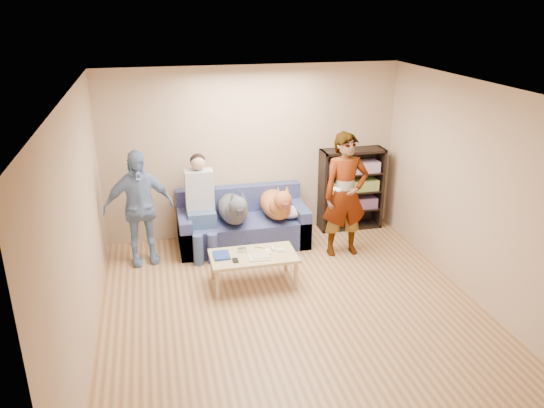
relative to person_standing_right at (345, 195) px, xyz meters
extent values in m
plane|color=#90633D|center=(-1.12, -1.45, -0.89)|extent=(5.00, 5.00, 0.00)
plane|color=white|center=(-1.12, -1.45, 1.71)|extent=(5.00, 5.00, 0.00)
plane|color=tan|center=(-1.12, 1.05, 0.41)|extent=(4.50, 0.00, 4.50)
plane|color=tan|center=(-1.12, -3.95, 0.41)|extent=(4.50, 0.00, 4.50)
plane|color=tan|center=(-3.37, -1.45, 0.41)|extent=(0.00, 5.00, 5.00)
plane|color=tan|center=(1.13, -1.45, 0.41)|extent=(0.00, 5.00, 5.00)
ellipsoid|color=silver|center=(-0.68, 0.50, -0.39)|extent=(0.44, 0.37, 0.15)
imported|color=gray|center=(0.00, 0.00, 0.00)|extent=(0.66, 0.44, 1.79)
imported|color=#7CA3C7|center=(-2.84, 0.37, -0.08)|extent=(1.01, 0.55, 1.63)
cube|color=white|center=(-0.20, -0.20, 0.17)|extent=(0.08, 0.13, 0.03)
cube|color=navy|center=(-1.85, -0.56, -0.46)|extent=(0.20, 0.26, 0.03)
cube|color=silver|center=(-1.40, -0.71, -0.47)|extent=(0.26, 0.20, 0.02)
cube|color=#B7B192|center=(-1.37, -0.69, -0.45)|extent=(0.22, 0.17, 0.01)
cube|color=#AEAEB3|center=(-1.57, -0.49, -0.45)|extent=(0.11, 0.06, 0.05)
cube|color=silver|center=(-1.17, -0.51, -0.46)|extent=(0.04, 0.13, 0.03)
cube|color=white|center=(-1.09, -0.59, -0.46)|extent=(0.09, 0.06, 0.03)
cylinder|color=silver|center=(-1.25, -0.63, -0.46)|extent=(0.07, 0.07, 0.02)
cylinder|color=white|center=(-1.25, -0.55, -0.46)|extent=(0.07, 0.07, 0.02)
cylinder|color=#D7521E|center=(-1.47, -0.77, -0.47)|extent=(0.13, 0.06, 0.01)
cylinder|color=black|center=(-1.33, -0.43, -0.47)|extent=(0.13, 0.08, 0.01)
cube|color=black|center=(-1.70, -0.73, -0.47)|extent=(0.07, 0.12, 0.02)
cube|color=#515B93|center=(-1.37, 0.60, -0.68)|extent=(1.90, 0.85, 0.42)
cube|color=#515B93|center=(-1.37, 0.93, -0.27)|extent=(1.90, 0.18, 0.40)
cube|color=#515B93|center=(-2.23, 0.60, -0.60)|extent=(0.18, 0.85, 0.58)
cube|color=#515B93|center=(-0.51, 0.60, -0.60)|extent=(0.18, 0.85, 0.58)
cube|color=#3C5385|center=(-1.99, 0.52, -0.36)|extent=(0.40, 0.38, 0.22)
cylinder|color=#394C7F|center=(-2.09, 0.10, -0.68)|extent=(0.14, 0.14, 0.47)
cylinder|color=#424C92|center=(-1.89, 0.10, -0.68)|extent=(0.14, 0.14, 0.47)
cube|color=#B5B5BA|center=(-1.99, 0.62, 0.03)|extent=(0.40, 0.24, 0.58)
sphere|color=tan|center=(-1.99, 0.62, 0.43)|extent=(0.21, 0.21, 0.21)
ellipsoid|color=black|center=(-1.99, 0.65, 0.46)|extent=(0.22, 0.22, 0.19)
ellipsoid|color=#464A4F|center=(-1.52, 0.57, -0.29)|extent=(0.42, 0.88, 0.37)
sphere|color=#4A4C53|center=(-1.52, 0.25, -0.21)|extent=(0.32, 0.32, 0.32)
sphere|color=#53575E|center=(-1.52, 0.07, -0.06)|extent=(0.26, 0.26, 0.26)
cube|color=black|center=(-1.52, -0.05, -0.10)|extent=(0.08, 0.12, 0.07)
cone|color=#474A51|center=(-1.59, 0.10, 0.08)|extent=(0.08, 0.08, 0.12)
cone|color=#44484E|center=(-1.45, 0.10, 0.08)|extent=(0.08, 0.08, 0.12)
cylinder|color=#45494F|center=(-1.52, 1.00, -0.33)|extent=(0.05, 0.29, 0.17)
ellipsoid|color=#A65F32|center=(-0.87, 0.60, -0.29)|extent=(0.42, 0.89, 0.37)
sphere|color=#BB5E39|center=(-0.87, 0.30, -0.20)|extent=(0.32, 0.32, 0.32)
sphere|color=#AD6034|center=(-0.87, 0.14, -0.06)|extent=(0.26, 0.26, 0.26)
cube|color=#5B2A1F|center=(-0.87, 0.03, -0.09)|extent=(0.08, 0.12, 0.07)
cone|color=#C38D3B|center=(-0.93, 0.17, 0.08)|extent=(0.08, 0.08, 0.12)
cone|color=#C3813B|center=(-0.81, 0.17, 0.08)|extent=(0.08, 0.08, 0.12)
cylinder|color=#A75D33|center=(-0.87, 0.99, -0.33)|extent=(0.05, 0.29, 0.17)
cube|color=tan|center=(-1.45, -0.61, -0.49)|extent=(1.10, 0.60, 0.04)
cylinder|color=tan|center=(-1.95, -0.86, -0.70)|extent=(0.05, 0.05, 0.38)
cylinder|color=tan|center=(-0.95, -0.86, -0.70)|extent=(0.05, 0.05, 0.38)
cylinder|color=tan|center=(-1.95, -0.36, -0.70)|extent=(0.05, 0.05, 0.38)
cylinder|color=tan|center=(-0.95, -0.36, -0.70)|extent=(0.05, 0.05, 0.38)
cube|color=black|center=(-0.05, 0.87, -0.24)|extent=(0.04, 0.34, 1.30)
cube|color=black|center=(0.91, 0.87, -0.24)|extent=(0.04, 0.34, 1.30)
cube|color=black|center=(0.43, 0.87, 0.39)|extent=(1.00, 0.34, 0.04)
cube|color=black|center=(0.43, 0.87, -0.87)|extent=(1.00, 0.34, 0.04)
cube|color=black|center=(0.43, 1.03, -0.24)|extent=(1.00, 0.02, 1.30)
cube|color=black|center=(0.43, 0.87, -0.57)|extent=(0.94, 0.32, 0.03)
cube|color=black|center=(0.43, 0.87, -0.27)|extent=(0.94, 0.32, 0.02)
cube|color=black|center=(0.43, 0.87, 0.03)|extent=(0.94, 0.32, 0.02)
cube|color=#B23333|center=(0.43, 0.85, -0.48)|extent=(0.84, 0.24, 0.17)
cube|color=gold|center=(0.43, 0.85, -0.18)|extent=(0.84, 0.24, 0.17)
cube|color=#994C99|center=(0.43, 0.85, 0.12)|extent=(0.84, 0.24, 0.17)
camera|label=1|loc=(-2.59, -6.58, 2.55)|focal=35.00mm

